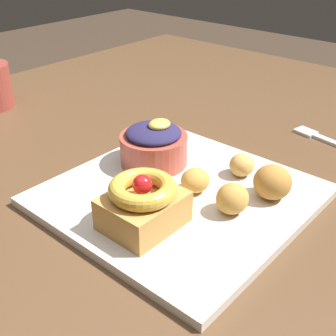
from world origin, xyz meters
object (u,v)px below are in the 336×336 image
object	(u,v)px
front_plate	(179,195)
fritter_extra	(195,180)
cake_slice	(143,203)
fritter_front	(242,165)
berry_ramekin	(154,145)
fritter_back	(232,199)
fritter_middle	(272,182)
fork	(323,139)

from	to	relation	value
front_plate	fritter_extra	bearing A→B (deg)	-43.31
cake_slice	fritter_front	size ratio (longest dim) A/B	2.46
cake_slice	berry_ramekin	bearing A→B (deg)	38.01
fritter_front	front_plate	bearing A→B (deg)	157.70
fritter_front	fritter_extra	distance (m)	0.08
berry_ramekin	fritter_extra	xyz separation A→B (m)	(-0.02, -0.09, -0.01)
fritter_back	fritter_front	bearing A→B (deg)	25.63
fritter_middle	cake_slice	bearing A→B (deg)	151.14
fritter_extra	front_plate	bearing A→B (deg)	136.69
berry_ramekin	fritter_front	distance (m)	0.13
fritter_front	fritter_middle	distance (m)	0.06
cake_slice	fritter_back	xyz separation A→B (m)	(0.09, -0.06, -0.01)
fritter_back	fork	bearing A→B (deg)	2.06
cake_slice	fork	xyz separation A→B (m)	(0.38, -0.05, -0.04)
berry_ramekin	fritter_extra	bearing A→B (deg)	-103.06
cake_slice	fritter_back	size ratio (longest dim) A/B	2.15
fritter_front	fritter_extra	xyz separation A→B (m)	(-0.07, 0.02, 0.00)
cake_slice	berry_ramekin	distance (m)	0.15
cake_slice	fritter_extra	size ratio (longest dim) A/B	2.25
fritter_extra	fritter_back	bearing A→B (deg)	-97.58
front_plate	fritter_middle	size ratio (longest dim) A/B	6.33
front_plate	fritter_middle	world-z (taller)	fritter_middle
berry_ramekin	fritter_back	size ratio (longest dim) A/B	2.34
fritter_front	fritter_middle	world-z (taller)	fritter_middle
cake_slice	fork	bearing A→B (deg)	-7.90
berry_ramekin	fritter_middle	distance (m)	0.18
fritter_middle	fritter_extra	distance (m)	0.10
front_plate	berry_ramekin	xyz separation A→B (m)	(0.04, 0.08, 0.03)
berry_ramekin	fritter_extra	distance (m)	0.10
fritter_front	fritter_back	bearing A→B (deg)	-154.37
fritter_back	fork	distance (m)	0.29
front_plate	fork	xyz separation A→B (m)	(0.30, -0.07, -0.00)
front_plate	fritter_back	distance (m)	0.08
fritter_middle	fritter_back	xyz separation A→B (m)	(-0.06, 0.02, -0.00)
front_plate	fritter_front	bearing A→B (deg)	-22.30
fritter_middle	fritter_front	bearing A→B (deg)	69.09
fritter_middle	fork	size ratio (longest dim) A/B	0.38
fritter_back	fritter_middle	bearing A→B (deg)	-17.73
front_plate	fritter_front	world-z (taller)	fritter_front
fritter_back	fork	world-z (taller)	fritter_back
fritter_middle	fritter_back	size ratio (longest dim) A/B	1.17
fork	fritter_front	bearing A→B (deg)	92.58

